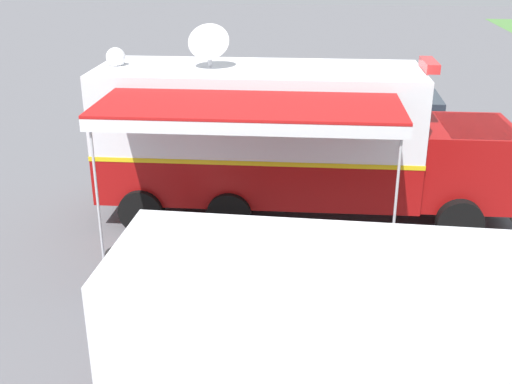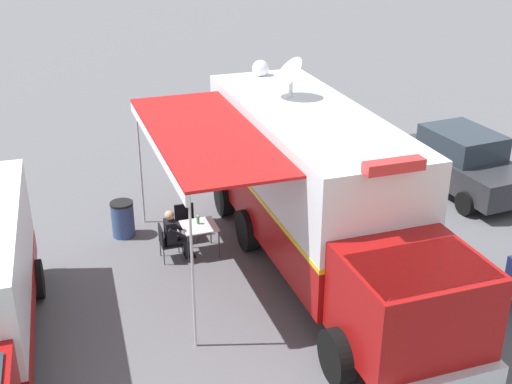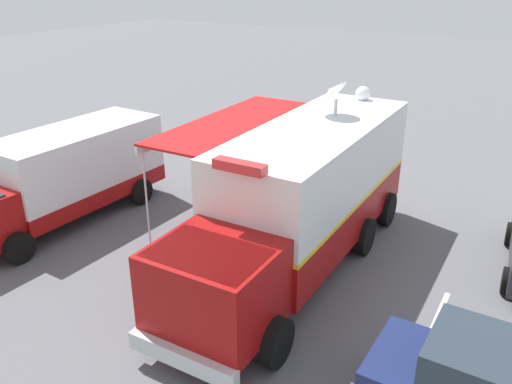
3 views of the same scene
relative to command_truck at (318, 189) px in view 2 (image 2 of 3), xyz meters
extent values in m
plane|color=#5B5B60|center=(-0.02, -0.75, -1.94)|extent=(100.00, 100.00, 0.00)
cube|color=silver|center=(-3.73, 1.88, -1.94)|extent=(0.22, 4.80, 0.01)
cube|color=#9E0F0F|center=(-0.02, -0.75, -0.79)|extent=(2.65, 7.25, 1.10)
cube|color=white|center=(-0.02, -0.75, 0.61)|extent=(2.65, 7.25, 1.70)
cube|color=yellow|center=(-0.02, -0.75, -0.24)|extent=(2.67, 7.27, 0.10)
cube|color=#9E0F0F|center=(-0.11, 3.90, -0.49)|extent=(2.34, 2.15, 1.70)
cube|color=#28333D|center=(-0.12, 4.10, 0.01)|extent=(2.18, 1.51, 0.70)
cylinder|color=black|center=(-1.36, 3.68, -1.44)|extent=(0.32, 1.01, 1.00)
cylinder|color=black|center=(1.14, 3.73, -1.44)|extent=(0.32, 1.01, 1.00)
cylinder|color=black|center=(-1.26, -1.31, -1.44)|extent=(0.32, 1.01, 1.00)
cylinder|color=black|center=(1.24, -1.26, -1.44)|extent=(0.32, 1.01, 1.00)
cylinder|color=black|center=(-1.22, -3.29, -1.44)|extent=(0.32, 1.01, 1.00)
cylinder|color=black|center=(1.28, -3.24, -1.44)|extent=(0.32, 1.01, 1.00)
cube|color=white|center=(-0.02, -0.75, 1.51)|extent=(2.65, 7.25, 0.10)
cube|color=red|center=(-0.09, 2.95, 1.68)|extent=(1.11, 0.30, 0.20)
cylinder|color=silver|center=(0.00, -1.83, 1.78)|extent=(0.10, 0.10, 0.45)
cone|color=silver|center=(0.15, -1.82, 2.19)|extent=(0.73, 0.91, 0.81)
sphere|color=white|center=(0.05, -3.95, 1.74)|extent=(0.44, 0.44, 0.44)
cube|color=red|center=(2.33, -0.70, 1.31)|extent=(2.32, 5.80, 0.06)
cube|color=white|center=(3.39, -0.68, 1.17)|extent=(0.20, 5.76, 0.24)
cylinder|color=silver|center=(3.28, 2.05, -0.32)|extent=(0.05, 0.05, 3.25)
cylinder|color=silver|center=(3.39, -3.41, -0.32)|extent=(0.05, 0.05, 3.25)
cube|color=silver|center=(2.38, -1.40, -1.23)|extent=(0.82, 0.82, 0.03)
cylinder|color=#333338|center=(2.00, -1.03, -1.59)|extent=(0.03, 0.03, 0.70)
cylinder|color=#333338|center=(2.74, -1.02, -1.59)|extent=(0.03, 0.03, 0.70)
cylinder|color=#333338|center=(2.02, -1.77, -1.59)|extent=(0.03, 0.03, 0.70)
cylinder|color=#333338|center=(2.76, -1.76, -1.59)|extent=(0.03, 0.03, 0.70)
cylinder|color=#3F9959|center=(2.38, -1.49, -1.11)|extent=(0.07, 0.07, 0.20)
cylinder|color=white|center=(2.38, -1.49, -1.00)|extent=(0.04, 0.04, 0.02)
cube|color=black|center=(3.08, -1.32, -1.52)|extent=(0.49, 0.49, 0.04)
cube|color=black|center=(3.30, -1.31, -1.29)|extent=(0.05, 0.48, 0.44)
cylinder|color=#333338|center=(2.86, -1.54, -1.73)|extent=(0.02, 0.02, 0.42)
cylinder|color=#333338|center=(2.85, -1.10, -1.73)|extent=(0.02, 0.02, 0.42)
cylinder|color=#333338|center=(3.30, -1.53, -1.73)|extent=(0.02, 0.02, 0.42)
cylinder|color=#333338|center=(3.29, -1.09, -1.73)|extent=(0.02, 0.02, 0.42)
cube|color=black|center=(2.53, -2.15, -1.52)|extent=(0.49, 0.49, 0.04)
cube|color=black|center=(2.54, -2.37, -1.29)|extent=(0.48, 0.05, 0.44)
cylinder|color=#333338|center=(2.31, -1.93, -1.73)|extent=(0.02, 0.02, 0.42)
cylinder|color=#333338|center=(2.75, -1.92, -1.73)|extent=(0.02, 0.02, 0.42)
cylinder|color=#333338|center=(2.32, -2.37, -1.73)|extent=(0.02, 0.02, 0.42)
cylinder|color=#333338|center=(2.76, -2.36, -1.73)|extent=(0.02, 0.02, 0.42)
cube|color=black|center=(3.08, -1.32, -1.22)|extent=(0.25, 0.36, 0.56)
sphere|color=tan|center=(3.08, -1.32, -0.80)|extent=(0.22, 0.22, 0.22)
cylinder|color=black|center=(2.96, -1.55, -1.18)|extent=(0.43, 0.10, 0.34)
cylinder|color=black|center=(2.95, -1.09, -1.18)|extent=(0.43, 0.10, 0.34)
cylinder|color=black|center=(2.90, -1.42, -1.50)|extent=(0.38, 0.14, 0.13)
cylinder|color=black|center=(2.72, -1.42, -1.73)|extent=(0.11, 0.11, 0.42)
cube|color=black|center=(2.66, -1.42, -1.91)|extent=(0.24, 0.10, 0.07)
cylinder|color=black|center=(2.90, -1.22, -1.50)|extent=(0.38, 0.14, 0.13)
cylinder|color=black|center=(2.72, -1.22, -1.73)|extent=(0.11, 0.11, 0.42)
cube|color=black|center=(2.66, -1.22, -1.91)|extent=(0.24, 0.10, 0.07)
cylinder|color=#384C7F|center=(3.99, -2.83, -1.52)|extent=(0.56, 0.56, 0.85)
cylinder|color=black|center=(3.99, -2.83, -1.06)|extent=(0.57, 0.57, 0.06)
cylinder|color=black|center=(6.08, -0.61, -1.52)|extent=(0.28, 0.85, 0.84)
cube|color=#2D2D33|center=(-5.58, -2.67, -1.24)|extent=(2.21, 4.36, 0.76)
cube|color=#28333D|center=(-5.57, -2.81, -0.52)|extent=(1.80, 2.25, 0.68)
cylinder|color=black|center=(-4.82, -1.28, -1.62)|extent=(0.28, 0.66, 0.64)
cylinder|color=black|center=(-6.35, -4.05, -1.62)|extent=(0.28, 0.66, 0.64)
cylinder|color=black|center=(-4.56, -3.87, -1.62)|extent=(0.28, 0.66, 0.64)
camera|label=1|loc=(13.72, 0.63, 4.24)|focal=43.90mm
camera|label=2|loc=(5.30, 12.20, 5.93)|focal=46.68mm
camera|label=3|loc=(-5.25, 10.83, 5.19)|focal=36.96mm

